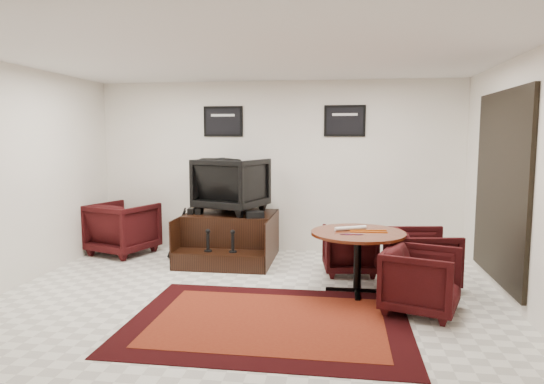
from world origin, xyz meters
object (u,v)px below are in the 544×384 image
Objects in this scene: table_chair_window at (422,255)px; table_chair_corner at (421,277)px; table_chair_back at (350,248)px; shine_podium at (230,238)px; meeting_table at (358,239)px; armchair_side at (123,226)px; shine_chair at (232,182)px.

table_chair_corner is at bearing 161.96° from table_chair_window.
shine_podium is at bearing -23.50° from table_chair_back.
meeting_table is (1.92, -1.35, 0.33)m from shine_podium.
shine_podium is 1.81m from armchair_side.
shine_chair reaches higher than shine_podium.
table_chair_back is (3.64, -0.62, -0.10)m from armchair_side.
table_chair_corner reaches higher than table_chair_back.
table_chair_window is at bearing 144.57° from table_chair_back.
meeting_table is at bearing 66.42° from table_chair_corner.
armchair_side is at bearing 84.21° from table_chair_corner.
shine_podium is at bearing 108.39° from shine_chair.
shine_podium is 1.24× the size of meeting_table.
shine_podium is at bearing 71.90° from table_chair_corner.
shine_podium is 1.96× the size of table_chair_back.
shine_podium is 1.54× the size of armchair_side.
table_chair_window is at bearing 175.10° from shine_chair.
armchair_side is (-1.80, -0.07, -0.73)m from shine_chair.
meeting_table is at bearing 178.34° from armchair_side.
shine_chair is 1.95m from armchair_side.
table_chair_window is (0.90, -0.49, 0.04)m from table_chair_back.
table_chair_corner is (2.58, -2.11, -0.80)m from shine_chair.
armchair_side is (-1.80, 0.08, 0.13)m from shine_podium.
table_chair_back is 0.93× the size of table_chair_corner.
meeting_table is at bearing -35.24° from shine_podium.
shine_podium is 1.83× the size of table_chair_corner.
table_chair_corner is at bearing 159.07° from shine_chair.
table_chair_window reaches higher than meeting_table.
armchair_side is at bearing 67.36° from table_chair_window.
table_chair_corner is at bearing -37.35° from shine_podium.
table_chair_back is at bearing -170.32° from armchair_side.
shine_chair is 1.19× the size of table_chair_window.
shine_chair is at bearing 141.99° from meeting_table.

